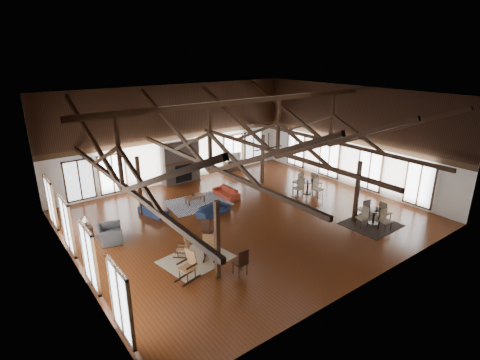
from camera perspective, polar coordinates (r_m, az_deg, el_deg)
floor at (r=18.82m, az=0.89°, el=-5.71°), size 16.00×16.00×0.00m
ceiling at (r=17.17m, az=1.00°, el=12.75°), size 16.00×14.00×0.02m
wall_back at (r=23.52m, az=-9.63°, el=6.86°), size 16.00×0.02×6.00m
wall_front at (r=13.26m, az=19.83°, el=-3.88°), size 16.00×0.02×6.00m
wall_left at (r=14.57m, az=-24.83°, el=-2.48°), size 0.02×14.00×6.00m
wall_right at (r=23.38m, az=16.73°, el=6.25°), size 0.02×14.00×6.00m
roof_truss at (r=17.50m, az=0.96°, el=6.32°), size 15.60×14.07×3.14m
post_grid at (r=18.23m, az=0.92°, el=-1.37°), size 8.16×7.16×3.05m
fireplace at (r=23.66m, az=-9.03°, el=2.69°), size 2.50×0.69×2.60m
ceiling_fan at (r=17.13m, az=4.34°, el=4.96°), size 1.60×1.60×0.75m
sofa_navy_front at (r=19.07m, az=-4.06°, el=-4.56°), size 1.91×1.07×0.53m
sofa_navy_left at (r=19.51m, az=-13.10°, el=-4.53°), size 1.79×1.09×0.49m
sofa_orange at (r=21.32m, az=-2.11°, el=-1.88°), size 1.80×0.75×0.52m
coffee_table at (r=20.52m, az=-6.88°, el=-2.56°), size 1.19×0.76×0.42m
vase at (r=20.45m, az=-7.16°, el=-2.22°), size 0.21×0.21×0.17m
armchair at (r=17.37m, az=-19.22°, el=-7.78°), size 1.36×1.26×0.74m
side_table_lamp at (r=17.93m, az=-22.30°, el=-7.10°), size 0.44×0.44×1.13m
rocking_chair_a at (r=15.47m, az=-8.44°, el=-9.95°), size 0.83×0.80×0.98m
rocking_chair_b at (r=15.14m, az=-4.67°, el=-10.17°), size 0.92×0.96×1.12m
rocking_chair_c at (r=14.09m, az=-7.75°, el=-12.68°), size 0.98×0.67×1.15m
side_chair_a at (r=16.38m, az=-5.04°, el=-7.30°), size 0.62×0.62×1.11m
side_chair_b at (r=14.04m, az=0.26°, el=-12.20°), size 0.46×0.46×1.08m
cafe_table_near at (r=19.07m, az=19.74°, el=-4.91°), size 1.98×1.98×1.01m
cafe_table_far at (r=22.05m, az=10.28°, el=-0.68°), size 2.07×2.07×1.09m
cup_near at (r=18.99m, az=20.13°, el=-4.16°), size 0.14×0.14×0.11m
cup_far at (r=21.85m, az=10.25°, el=-0.07°), size 0.12×0.12×0.09m
tv_console at (r=26.08m, az=-1.00°, el=2.28°), size 1.30×0.49×0.65m
television at (r=25.91m, az=-0.98°, el=3.60°), size 1.03×0.26×0.59m
rug_tan at (r=15.43m, az=-6.69°, el=-11.88°), size 2.91×2.45×0.01m
rug_navy at (r=20.64m, az=-6.42°, el=-3.49°), size 3.50×2.77×0.01m
rug_dark at (r=19.15m, az=19.34°, el=-6.41°), size 2.45×2.24×0.01m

